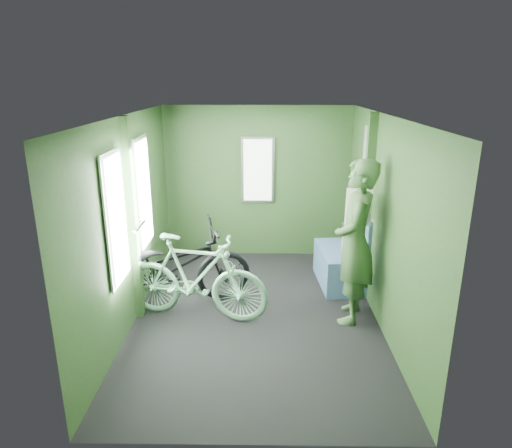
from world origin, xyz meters
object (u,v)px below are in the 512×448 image
at_px(waste_box, 352,257).
at_px(passenger, 355,242).
at_px(bench_seat, 342,262).
at_px(bicycle_mint, 197,318).
at_px(bicycle_black, 172,306).

bearing_deg(waste_box, passenger, -100.87).
bearing_deg(waste_box, bench_seat, 135.94).
bearing_deg(bicycle_mint, bench_seat, -50.61).
bearing_deg(bicycle_mint, bicycle_black, 62.81).
bearing_deg(bicycle_black, waste_box, -92.10).
bearing_deg(passenger, waste_box, -176.40).
xyz_separation_m(bicycle_black, bench_seat, (2.18, 0.70, 0.30)).
distance_m(passenger, waste_box, 0.99).
xyz_separation_m(bicycle_black, passenger, (2.13, -0.24, 0.94)).
bearing_deg(bench_seat, waste_box, -48.05).
height_order(bicycle_mint, bench_seat, bench_seat).
relative_size(waste_box, bench_seat, 0.83).
height_order(bicycle_black, bench_seat, bench_seat).
height_order(waste_box, bench_seat, bench_seat).
bearing_deg(bicycle_black, bicycle_mint, -145.34).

